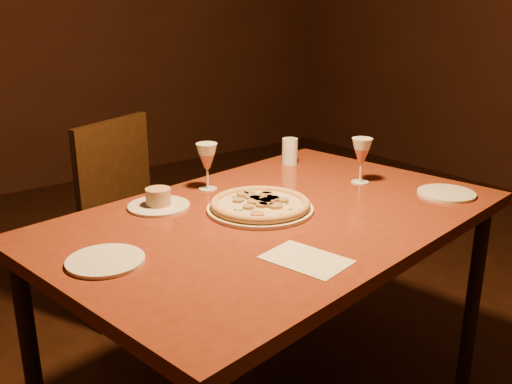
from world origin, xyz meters
TOP-DOWN VIEW (x-y plane):
  - dining_table at (-0.28, 0.15)m, footprint 1.63×1.18m
  - chair_far at (-0.32, 1.06)m, footprint 0.62×0.62m
  - pizza_plate at (-0.31, 0.20)m, footprint 0.36×0.36m
  - ramekin_saucer at (-0.55, 0.44)m, footprint 0.21×0.21m
  - wine_glass_far at (-0.31, 0.51)m, footprint 0.08×0.08m
  - wine_glass_right at (0.19, 0.21)m, footprint 0.08×0.08m
  - water_tumbler at (0.16, 0.58)m, footprint 0.07×0.07m
  - side_plate_left at (-0.88, 0.15)m, footprint 0.21×0.21m
  - side_plate_near at (0.33, -0.08)m, footprint 0.21×0.21m
  - menu_card at (-0.45, -0.17)m, footprint 0.20×0.25m

SIDE VIEW (x-z plane):
  - chair_far at x=-0.32m, z-range 0.06..1.03m
  - dining_table at x=-0.28m, z-range 0.33..1.14m
  - menu_card at x=-0.45m, z-range 0.81..0.81m
  - side_plate_near at x=0.33m, z-range 0.81..0.82m
  - side_plate_left at x=-0.88m, z-range 0.81..0.82m
  - pizza_plate at x=-0.31m, z-range 0.81..0.85m
  - ramekin_saucer at x=-0.55m, z-range 0.80..0.86m
  - water_tumbler at x=0.16m, z-range 0.81..0.92m
  - wine_glass_right at x=0.19m, z-range 0.81..0.98m
  - wine_glass_far at x=-0.31m, z-range 0.81..0.98m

